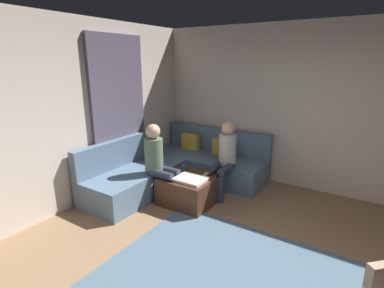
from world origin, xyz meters
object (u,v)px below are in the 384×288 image
Objects in this scene: game_remote at (207,173)px; person_on_couch_side at (159,160)px; coffee_mug at (184,167)px; ottoman at (190,189)px; person_on_couch_back at (225,155)px; sectional_couch at (178,168)px.

game_remote is 0.12× the size of person_on_couch_side.
person_on_couch_side is (-0.20, -0.38, 0.19)m from coffee_mug.
coffee_mug is (-0.22, 0.18, 0.26)m from ottoman.
game_remote is at bearing 50.71° from ottoman.
person_on_couch_back is 1.00× the size of person_on_couch_side.
game_remote is at bearing 5.71° from coffee_mug.
sectional_couch is 17.00× the size of game_remote.
coffee_mug is at bearing 35.19° from person_on_couch_back.
sectional_couch is at bearing 137.62° from coffee_mug.
person_on_couch_side reaches higher than sectional_couch.
person_on_couch_side reaches higher than coffee_mug.
sectional_couch is at bearing -168.01° from person_on_couch_side.
ottoman is (0.57, -0.50, -0.07)m from sectional_couch.
ottoman is 5.07× the size of game_remote.
person_on_couch_back reaches higher than sectional_couch.
person_on_couch_side is at bearing 46.11° from person_on_couch_back.
person_on_couch_back is at bearing 3.62° from sectional_couch.
coffee_mug reaches higher than game_remote.
person_on_couch_back is (0.30, 0.55, 0.45)m from ottoman.
game_remote is at bearing 125.14° from person_on_couch_side.
person_on_couch_back reaches higher than ottoman.
person_on_couch_side is at bearing -78.01° from sectional_couch.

